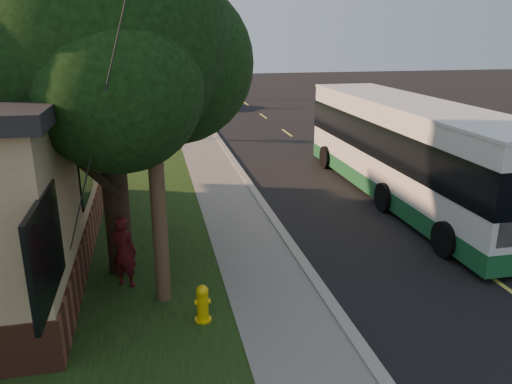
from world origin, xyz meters
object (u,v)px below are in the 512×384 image
(leafy_tree, at_px, (104,40))
(skateboarder, at_px, (124,251))
(bare_tree_near, at_px, (146,97))
(traffic_signal, at_px, (195,60))
(fire_hydrant, at_px, (203,303))
(transit_bus, at_px, (409,149))
(distant_car, at_px, (217,99))
(utility_pole, at_px, (150,72))
(bare_tree_far, at_px, (153,79))

(leafy_tree, relative_size, skateboarder, 4.92)
(bare_tree_near, height_order, traffic_signal, traffic_signal)
(bare_tree_near, relative_size, skateboarder, 2.72)
(bare_tree_near, relative_size, traffic_signal, 0.78)
(traffic_signal, bearing_deg, fire_hydrant, -95.21)
(fire_hydrant, relative_size, traffic_signal, 0.13)
(bare_tree_near, xyz_separation_m, transit_bus, (8.31, -11.90, -0.43))
(bare_tree_near, xyz_separation_m, traffic_signal, (4.00, 16.00, 1.01))
(transit_bus, distance_m, distant_car, 22.38)
(skateboarder, distance_m, distant_car, 27.04)
(fire_hydrant, distance_m, traffic_signal, 34.25)
(utility_pole, height_order, traffic_signal, utility_pole)
(utility_pole, height_order, leafy_tree, utility_pole)
(fire_hydrant, xyz_separation_m, distant_car, (4.10, 28.20, 0.25))
(bare_tree_far, bearing_deg, distant_car, -21.79)
(bare_tree_far, bearing_deg, bare_tree_near, -92.39)
(fire_hydrant, relative_size, leafy_tree, 0.09)
(leafy_tree, relative_size, traffic_signal, 1.42)
(fire_hydrant, height_order, traffic_signal, traffic_signal)
(traffic_signal, bearing_deg, bare_tree_far, -131.19)
(bare_tree_far, xyz_separation_m, transit_bus, (7.81, -23.90, -0.29))
(leafy_tree, relative_size, distant_car, 1.96)
(utility_pole, relative_size, skateboarder, 5.72)
(transit_bus, bearing_deg, traffic_signal, 98.78)
(fire_hydrant, bearing_deg, distant_car, 81.73)
(utility_pole, xyz_separation_m, distant_car, (4.81, 27.21, -3.95))
(distant_car, bearing_deg, fire_hydrant, -99.51)
(leafy_tree, bearing_deg, skateboarder, -84.10)
(utility_pole, distance_m, bare_tree_near, 17.19)
(bare_tree_near, distance_m, traffic_signal, 16.52)
(bare_tree_near, xyz_separation_m, skateboarder, (-0.58, -16.26, -1.29))
(bare_tree_far, distance_m, distant_car, 5.02)
(leafy_tree, xyz_separation_m, bare_tree_far, (1.17, 27.35, -3.16))
(traffic_signal, height_order, skateboarder, traffic_signal)
(fire_hydrant, distance_m, skateboarder, 2.33)
(bare_tree_far, relative_size, traffic_signal, 0.73)
(transit_bus, xyz_separation_m, distant_car, (-3.31, 22.10, -1.04))
(bare_tree_far, relative_size, transit_bus, 0.34)
(leafy_tree, height_order, transit_bus, leafy_tree)
(fire_hydrant, height_order, bare_tree_near, bare_tree_near)
(utility_pole, relative_size, leafy_tree, 1.16)
(traffic_signal, bearing_deg, utility_pole, -96.58)
(fire_hydrant, distance_m, utility_pole, 4.37)
(fire_hydrant, xyz_separation_m, utility_pole, (-0.71, 0.99, 4.20))
(skateboarder, bearing_deg, fire_hydrant, 160.24)
(bare_tree_near, bearing_deg, bare_tree_far, 87.61)
(fire_hydrant, bearing_deg, utility_pole, 125.38)
(traffic_signal, height_order, transit_bus, traffic_signal)
(utility_pole, bearing_deg, traffic_signal, 83.42)
(fire_hydrant, bearing_deg, bare_tree_far, 90.76)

